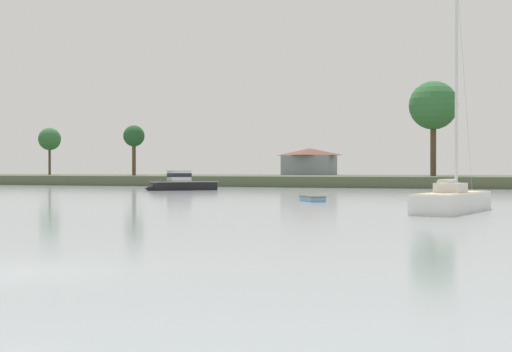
# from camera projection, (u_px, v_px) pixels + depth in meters

# --- Properties ---
(ground_plane) EXTENTS (549.83, 549.83, 0.00)m
(ground_plane) POSITION_uv_depth(u_px,v_px,m) (20.00, 272.00, 16.14)
(ground_plane) COLOR #939EA3
(far_shore_bank) EXTENTS (247.42, 48.67, 1.49)m
(far_shore_bank) POSITION_uv_depth(u_px,v_px,m) (464.00, 181.00, 112.55)
(far_shore_bank) COLOR #4C563D
(far_shore_bank) RESTS_ON ground
(cruiser_black) EXTENTS (7.63, 7.78, 3.97)m
(cruiser_black) POSITION_uv_depth(u_px,v_px,m) (177.00, 186.00, 83.33)
(cruiser_black) COLOR black
(cruiser_black) RESTS_ON ground
(sailboat_white) EXTENTS (3.56, 9.00, 14.14)m
(sailboat_white) POSITION_uv_depth(u_px,v_px,m) (453.00, 207.00, 39.47)
(sailboat_white) COLOR white
(sailboat_white) RESTS_ON ground
(dinghy_skyblue) EXTENTS (2.69, 3.09, 0.55)m
(dinghy_skyblue) POSITION_uv_depth(u_px,v_px,m) (312.00, 200.00, 53.19)
(dinghy_skyblue) COLOR #669ECC
(dinghy_skyblue) RESTS_ON ground
(shore_tree_center) EXTENTS (4.26, 4.26, 8.96)m
(shore_tree_center) POSITION_uv_depth(u_px,v_px,m) (50.00, 139.00, 135.72)
(shore_tree_center) COLOR brown
(shore_tree_center) RESTS_ON far_shore_bank
(shore_tree_left_mid) EXTENTS (3.61, 3.61, 8.53)m
(shore_tree_left_mid) POSITION_uv_depth(u_px,v_px,m) (134.00, 137.00, 121.59)
(shore_tree_left_mid) COLOR brown
(shore_tree_left_mid) RESTS_ON far_shore_bank
(shore_tree_inland_c) EXTENTS (7.29, 7.29, 14.28)m
(shore_tree_inland_c) POSITION_uv_depth(u_px,v_px,m) (433.00, 106.00, 107.35)
(shore_tree_inland_c) COLOR brown
(shore_tree_inland_c) RESTS_ON far_shore_bank
(cottage_near_water) EXTENTS (9.21, 8.43, 4.96)m
(cottage_near_water) POSITION_uv_depth(u_px,v_px,m) (309.00, 161.00, 132.29)
(cottage_near_water) COLOR gray
(cottage_near_water) RESTS_ON far_shore_bank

